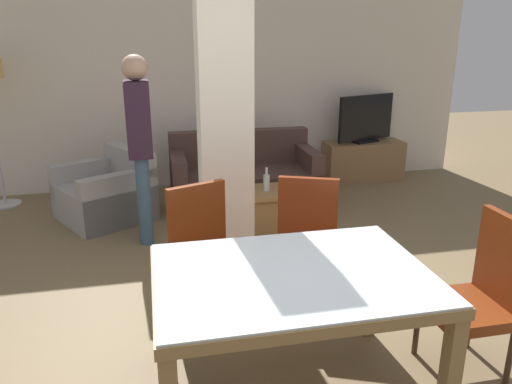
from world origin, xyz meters
The scene contains 13 objects.
back_wall centered at (0.00, 4.25, 1.35)m, with size 7.20×0.09×2.70m.
divider_pillar centered at (-0.10, 1.67, 1.35)m, with size 0.42×0.35×2.70m.
dining_table centered at (0.00, 0.00, 0.62)m, with size 1.46×1.04×0.78m.
dining_chair_far_right centered at (0.36, 0.89, 0.52)m, with size 0.60×0.60×0.98m.
dining_chair_head_right centered at (1.16, 0.00, 0.52)m, with size 0.46×0.46×0.98m.
dining_chair_far_left centered at (-0.36, 0.90, 0.52)m, with size 0.60×0.60×0.98m.
sofa centered at (0.37, 3.34, 0.29)m, with size 1.70×0.85×0.83m.
armchair centered at (-1.19, 3.13, 0.27)m, with size 1.17×1.18×0.75m.
coffee_table centered at (0.52, 2.45, 0.22)m, with size 0.71×0.50×0.43m.
bottle centered at (0.44, 2.44, 0.52)m, with size 0.07×0.07×0.24m.
tv_stand centered at (2.18, 3.97, 0.26)m, with size 1.08×0.40×0.53m.
tv_screen centered at (2.18, 3.97, 0.84)m, with size 0.88×0.36×0.64m.
standing_person centered at (-0.79, 2.43, 1.04)m, with size 0.23×0.38×1.79m.
Camera 1 is at (-0.69, -2.28, 1.99)m, focal length 35.00 mm.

